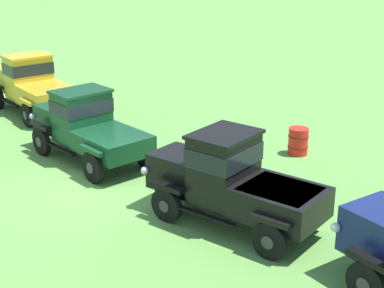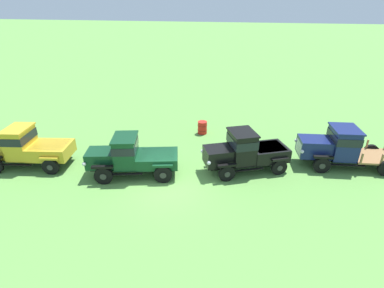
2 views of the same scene
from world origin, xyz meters
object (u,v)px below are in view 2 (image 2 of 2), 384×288
Objects in this scene: vintage_truck_foreground_near at (25,147)px; vintage_truck_second_in_line at (131,156)px; vintage_truck_midrow_center at (245,151)px; vintage_truck_far_side at (337,146)px; oil_drum_beside_row at (202,128)px.

vintage_truck_second_in_line is at bearing 2.14° from vintage_truck_foreground_near.
vintage_truck_midrow_center is 0.88× the size of vintage_truck_far_side.
vintage_truck_second_in_line is at bearing -164.04° from vintage_truck_midrow_center.
vintage_truck_midrow_center is at bearing -55.25° from oil_drum_beside_row.
vintage_truck_midrow_center reaches higher than vintage_truck_foreground_near.
vintage_truck_midrow_center is at bearing 9.03° from vintage_truck_foreground_near.
vintage_truck_foreground_near is at bearing -170.97° from vintage_truck_midrow_center.
oil_drum_beside_row is (-3.04, 4.38, -0.70)m from vintage_truck_midrow_center.
oil_drum_beside_row is (-7.93, 2.83, -0.74)m from vintage_truck_far_side.
vintage_truck_second_in_line is 6.64m from oil_drum_beside_row.
vintage_truck_far_side is (16.66, 3.41, 0.06)m from vintage_truck_foreground_near.
vintage_truck_foreground_near reaches higher than vintage_truck_far_side.
vintage_truck_far_side is (10.65, 3.19, 0.08)m from vintage_truck_second_in_line.
vintage_truck_second_in_line is 1.04× the size of vintage_truck_midrow_center.
vintage_truck_midrow_center is (11.76, 1.87, 0.02)m from vintage_truck_foreground_near.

